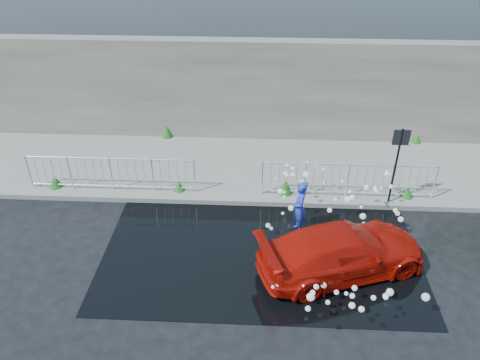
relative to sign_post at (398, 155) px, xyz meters
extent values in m
plane|color=black|center=(-4.20, -3.10, -1.72)|extent=(90.00, 90.00, 0.00)
cube|color=slate|center=(-4.20, 1.90, -1.65)|extent=(30.00, 4.00, 0.15)
cube|color=slate|center=(-4.20, -0.10, -1.64)|extent=(30.00, 0.25, 0.16)
cube|color=#565148|center=(-4.20, 4.10, 0.18)|extent=(30.00, 0.60, 3.50)
cube|color=black|center=(-3.70, -2.10, -1.72)|extent=(8.00, 5.00, 0.01)
cylinder|color=black|center=(0.00, 0.00, -0.47)|extent=(0.06, 0.06, 2.50)
cube|color=black|center=(0.00, 0.00, 0.53)|extent=(0.45, 0.04, 0.45)
cylinder|color=silver|center=(-10.70, 0.25, -1.02)|extent=(0.05, 0.05, 1.10)
cylinder|color=silver|center=(-5.70, 0.25, -1.02)|extent=(0.05, 0.05, 1.10)
cylinder|color=silver|center=(-8.20, 0.25, -0.50)|extent=(5.00, 0.04, 0.04)
cylinder|color=silver|center=(-8.20, 0.25, -1.45)|extent=(5.00, 0.04, 0.04)
cylinder|color=silver|center=(-3.70, 0.25, -1.02)|extent=(0.05, 0.05, 1.10)
cylinder|color=silver|center=(1.30, 0.25, -1.02)|extent=(0.05, 0.05, 1.10)
cylinder|color=silver|center=(-1.20, 0.25, -0.50)|extent=(5.00, 0.04, 0.04)
cylinder|color=silver|center=(-1.20, 0.25, -1.45)|extent=(5.00, 0.04, 0.04)
cone|color=#1E4E14|center=(-10.00, 0.30, -1.39)|extent=(0.40, 0.40, 0.37)
cone|color=#1E4E14|center=(-6.20, 0.30, -1.43)|extent=(0.36, 0.36, 0.29)
cone|color=#1E4E14|center=(-3.00, 0.30, -1.35)|extent=(0.44, 0.44, 0.44)
cone|color=#1E4E14|center=(0.60, 0.30, -1.42)|extent=(0.38, 0.38, 0.31)
cone|color=#1E4E14|center=(-7.20, 3.80, -1.36)|extent=(0.42, 0.42, 0.44)
cone|color=#1E4E14|center=(1.80, 3.80, -1.43)|extent=(0.34, 0.34, 0.30)
sphere|color=white|center=(-0.12, 0.30, -0.79)|extent=(0.17, 0.17, 0.17)
sphere|color=white|center=(-0.58, -0.53, -0.85)|extent=(0.10, 0.10, 0.10)
sphere|color=white|center=(-0.97, -1.17, -1.27)|extent=(0.17, 0.17, 0.17)
sphere|color=white|center=(-2.96, 0.49, -0.68)|extent=(0.15, 0.15, 0.15)
sphere|color=white|center=(-2.44, 0.17, -0.82)|extent=(0.18, 0.18, 0.18)
sphere|color=white|center=(-2.90, -1.04, -1.16)|extent=(0.16, 0.16, 0.16)
sphere|color=white|center=(-2.82, 0.06, -0.79)|extent=(0.09, 0.09, 0.09)
sphere|color=white|center=(-0.09, -1.20, -1.12)|extent=(0.14, 0.14, 0.14)
sphere|color=white|center=(-2.15, 0.43, -0.65)|extent=(0.08, 0.08, 0.08)
sphere|color=white|center=(-1.02, -1.01, -1.08)|extent=(0.09, 0.09, 0.09)
sphere|color=white|center=(-0.47, -1.61, -1.46)|extent=(0.17, 0.17, 0.17)
sphere|color=white|center=(-2.68, -0.80, -0.89)|extent=(0.13, 0.13, 0.13)
sphere|color=white|center=(-0.05, -1.42, -1.15)|extent=(0.15, 0.15, 0.15)
sphere|color=white|center=(-0.48, -1.90, -1.44)|extent=(0.12, 0.12, 0.12)
sphere|color=white|center=(-0.57, -0.44, -0.84)|extent=(0.11, 0.11, 0.11)
sphere|color=white|center=(-3.20, -0.71, -0.84)|extent=(0.15, 0.15, 0.15)
sphere|color=white|center=(-2.50, -0.42, -0.80)|extent=(0.14, 0.14, 0.14)
sphere|color=white|center=(-0.89, -1.91, -1.45)|extent=(0.11, 0.11, 0.11)
sphere|color=white|center=(-0.48, -0.35, -1.00)|extent=(0.12, 0.12, 0.12)
sphere|color=white|center=(-2.40, 0.54, -0.66)|extent=(0.12, 0.12, 0.12)
sphere|color=white|center=(-2.63, -1.04, -1.07)|extent=(0.14, 0.14, 0.14)
sphere|color=white|center=(-0.09, -0.25, -0.89)|extent=(0.12, 0.12, 0.12)
sphere|color=white|center=(-2.85, 0.08, -0.78)|extent=(0.10, 0.10, 0.10)
sphere|color=white|center=(-1.22, -0.67, -1.00)|extent=(0.16, 0.16, 0.16)
sphere|color=white|center=(-3.04, -0.04, -0.69)|extent=(0.13, 0.13, 0.13)
sphere|color=white|center=(-1.35, -0.69, -1.07)|extent=(0.17, 0.17, 0.17)
sphere|color=white|center=(-3.30, -0.17, -0.78)|extent=(0.06, 0.06, 0.06)
sphere|color=white|center=(-0.16, -1.21, -1.02)|extent=(0.12, 0.12, 0.12)
sphere|color=white|center=(-0.09, -1.99, -1.48)|extent=(0.07, 0.07, 0.07)
sphere|color=white|center=(-1.46, -0.22, -0.77)|extent=(0.07, 0.07, 0.07)
sphere|color=white|center=(-2.83, 0.20, -0.65)|extent=(0.11, 0.11, 0.11)
sphere|color=white|center=(-2.57, -0.16, -0.88)|extent=(0.14, 0.14, 0.14)
sphere|color=white|center=(-0.77, -0.28, -0.92)|extent=(0.14, 0.14, 0.14)
sphere|color=white|center=(-3.43, -1.58, -1.46)|extent=(0.10, 0.10, 0.10)
sphere|color=white|center=(-3.13, -1.27, -1.18)|extent=(0.09, 0.09, 0.09)
sphere|color=white|center=(-0.04, 0.25, -0.79)|extent=(0.06, 0.06, 0.06)
sphere|color=white|center=(-0.98, -1.38, -1.36)|extent=(0.10, 0.10, 0.10)
sphere|color=white|center=(-1.26, -0.49, -0.95)|extent=(0.09, 0.09, 0.09)
sphere|color=white|center=(-2.51, -1.75, -1.43)|extent=(0.17, 0.17, 0.17)
sphere|color=white|center=(-0.36, -0.28, -0.92)|extent=(0.08, 0.08, 0.08)
sphere|color=white|center=(-2.98, -0.10, -0.72)|extent=(0.07, 0.07, 0.07)
sphere|color=white|center=(-1.68, -0.79, -1.01)|extent=(0.11, 0.11, 0.11)
sphere|color=white|center=(-1.96, -0.21, -0.84)|extent=(0.08, 0.08, 0.08)
sphere|color=white|center=(-1.86, -1.06, -1.18)|extent=(0.14, 0.14, 0.14)
sphere|color=white|center=(-3.08, -0.63, -0.92)|extent=(0.08, 0.08, 0.08)
sphere|color=white|center=(-1.33, -1.36, -1.36)|extent=(0.08, 0.08, 0.08)
sphere|color=white|center=(-1.95, 0.23, -0.67)|extent=(0.10, 0.10, 0.10)
sphere|color=white|center=(-3.09, -0.81, -0.97)|extent=(0.10, 0.10, 0.10)
sphere|color=white|center=(-3.52, -1.59, -1.36)|extent=(0.13, 0.13, 0.13)
sphere|color=white|center=(-1.99, -1.53, -1.35)|extent=(0.13, 0.13, 0.13)
sphere|color=white|center=(-2.67, -4.56, -0.85)|extent=(0.17, 0.17, 0.17)
sphere|color=white|center=(-2.54, -4.34, -0.78)|extent=(0.12, 0.12, 0.12)
sphere|color=white|center=(-1.15, -4.52, -0.82)|extent=(0.11, 0.11, 0.11)
sphere|color=white|center=(-3.00, -3.53, -1.55)|extent=(0.11, 0.11, 0.11)
sphere|color=white|center=(-0.19, -4.19, -1.11)|extent=(0.18, 0.18, 0.18)
sphere|color=white|center=(-1.99, -3.84, -1.43)|extent=(0.12, 0.12, 0.12)
sphere|color=white|center=(-1.76, -3.81, -1.48)|extent=(0.10, 0.10, 0.10)
sphere|color=white|center=(-2.83, -3.64, -1.42)|extent=(0.09, 0.09, 0.09)
sphere|color=white|center=(-1.45, -4.69, -0.68)|extent=(0.11, 0.11, 0.11)
sphere|color=white|center=(-3.43, -4.18, -0.99)|extent=(0.08, 0.08, 0.08)
sphere|color=white|center=(-1.87, -4.69, -0.65)|extent=(0.11, 0.11, 0.11)
sphere|color=white|center=(-2.62, -4.05, -1.35)|extent=(0.11, 0.11, 0.11)
sphere|color=white|center=(-0.75, -3.66, -1.54)|extent=(0.18, 0.18, 0.18)
sphere|color=white|center=(-3.07, -3.88, -1.10)|extent=(0.16, 0.16, 0.16)
sphere|color=white|center=(-1.61, -3.85, -1.27)|extent=(0.13, 0.13, 0.13)
sphere|color=white|center=(-2.78, -5.08, -0.63)|extent=(0.11, 0.11, 0.11)
sphere|color=white|center=(-2.32, -4.62, -0.93)|extent=(0.10, 0.10, 0.10)
sphere|color=white|center=(-2.29, -3.82, -1.25)|extent=(0.13, 0.13, 0.13)
sphere|color=white|center=(-1.70, -4.89, -0.79)|extent=(0.13, 0.13, 0.13)
sphere|color=white|center=(-2.60, -4.37, -0.92)|extent=(0.12, 0.12, 0.12)
sphere|color=white|center=(-1.06, -4.27, -1.05)|extent=(0.13, 0.13, 0.13)
sphere|color=white|center=(-3.31, -3.97, -1.13)|extent=(0.10, 0.10, 0.10)
sphere|color=white|center=(-1.84, -4.71, -0.90)|extent=(0.14, 0.14, 0.14)
imported|color=#AF1007|center=(-1.74, -2.78, -1.13)|extent=(4.44, 2.96, 1.19)
imported|color=#2536BD|center=(-2.70, -1.30, -0.95)|extent=(0.40, 0.58, 1.54)
camera|label=1|loc=(-3.77, -11.40, 6.27)|focal=35.00mm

